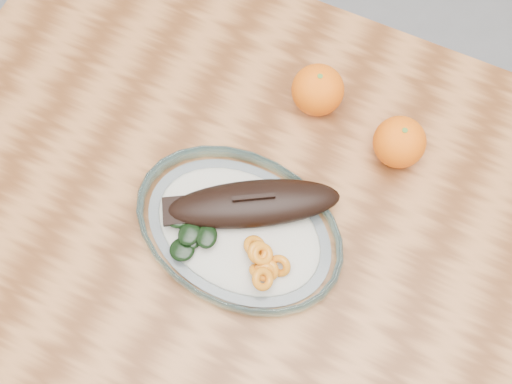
% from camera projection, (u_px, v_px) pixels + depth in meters
% --- Properties ---
extents(ground, '(3.00, 3.00, 0.00)m').
position_uv_depth(ground, '(274.00, 324.00, 1.63)').
color(ground, slate).
rests_on(ground, ground).
extents(dining_table, '(1.20, 0.80, 0.75)m').
position_uv_depth(dining_table, '(285.00, 250.00, 1.03)').
color(dining_table, brown).
rests_on(dining_table, ground).
extents(plated_meal, '(0.61, 0.61, 0.08)m').
position_uv_depth(plated_meal, '(239.00, 227.00, 0.92)').
color(plated_meal, white).
rests_on(plated_meal, dining_table).
extents(orange_left, '(0.08, 0.08, 0.08)m').
position_uv_depth(orange_left, '(318.00, 90.00, 0.98)').
color(orange_left, '#FF4B05').
rests_on(orange_left, dining_table).
extents(orange_right, '(0.08, 0.08, 0.08)m').
position_uv_depth(orange_right, '(399.00, 142.00, 0.95)').
color(orange_right, '#FF4B05').
rests_on(orange_right, dining_table).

